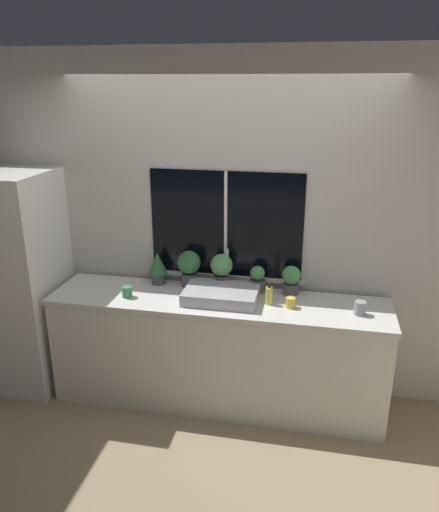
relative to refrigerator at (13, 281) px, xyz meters
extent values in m
plane|color=#937F60|center=(1.72, -0.28, -0.90)|extent=(14.00, 14.00, 0.00)
cube|color=#BCB7AD|center=(1.72, 0.36, 0.45)|extent=(8.00, 0.06, 2.70)
cube|color=black|center=(1.72, 0.32, 0.49)|extent=(1.21, 0.01, 0.84)
cube|color=silver|center=(1.72, 0.32, 0.49)|extent=(0.02, 0.01, 0.84)
cube|color=silver|center=(1.72, 0.32, 0.05)|extent=(1.27, 0.04, 0.03)
cube|color=#BCB7AD|center=(-0.66, 1.22, 0.45)|extent=(0.06, 7.00, 2.70)
cube|color=silver|center=(1.72, 0.01, -0.47)|extent=(2.56, 0.57, 0.85)
cube|color=silver|center=(1.72, 0.01, -0.03)|extent=(2.59, 0.59, 0.03)
cube|color=silver|center=(0.00, 0.00, 0.00)|extent=(0.76, 0.66, 1.80)
cube|color=#ADADB2|center=(1.75, 0.01, 0.03)|extent=(0.55, 0.39, 0.09)
cylinder|color=#B7B7BC|center=(1.75, 0.23, 0.00)|extent=(0.04, 0.04, 0.03)
cylinder|color=#B7B7BC|center=(1.75, 0.23, 0.17)|extent=(0.02, 0.02, 0.30)
cylinder|color=#4C4C51|center=(1.18, 0.22, 0.04)|extent=(0.11, 0.11, 0.09)
cone|color=#2D6638|center=(1.18, 0.22, 0.17)|extent=(0.15, 0.15, 0.17)
cylinder|color=#4C4C51|center=(1.44, 0.22, 0.04)|extent=(0.12, 0.12, 0.11)
sphere|color=#2D6638|center=(1.44, 0.22, 0.19)|extent=(0.19, 0.19, 0.19)
cylinder|color=#4C4C51|center=(1.71, 0.22, 0.04)|extent=(0.12, 0.12, 0.11)
sphere|color=#569951|center=(1.71, 0.22, 0.19)|extent=(0.17, 0.17, 0.17)
cylinder|color=#4C4C51|center=(1.99, 0.22, 0.04)|extent=(0.13, 0.13, 0.10)
sphere|color=#478E4C|center=(1.99, 0.22, 0.14)|extent=(0.11, 0.11, 0.11)
cylinder|color=#4C4C51|center=(2.25, 0.22, 0.03)|extent=(0.12, 0.12, 0.09)
sphere|color=#478E4C|center=(2.25, 0.22, 0.15)|extent=(0.14, 0.14, 0.14)
cylinder|color=#DBD14C|center=(2.11, 0.00, 0.05)|extent=(0.05, 0.05, 0.13)
cylinder|color=black|center=(2.11, 0.00, 0.14)|extent=(0.02, 0.02, 0.04)
cylinder|color=gold|center=(2.27, -0.03, 0.03)|extent=(0.07, 0.07, 0.08)
cylinder|color=gray|center=(2.76, -0.04, 0.04)|extent=(0.08, 0.08, 0.10)
cylinder|color=#38844C|center=(1.03, -0.09, 0.03)|extent=(0.08, 0.08, 0.09)
camera|label=1|loc=(2.43, -3.37, 1.55)|focal=35.00mm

